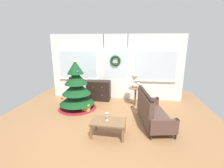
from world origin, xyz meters
TOP-DOWN VIEW (x-y plane):
  - ground_plane at (0.00, 0.00)m, footprint 6.76×6.76m
  - back_wall_with_door at (0.00, 2.08)m, footprint 5.20×0.19m
  - christmas_tree at (-1.22, 0.89)m, footprint 1.32×1.32m
  - dresser_cabinet at (-0.64, 1.79)m, footprint 0.91×0.47m
  - settee_sofa at (1.21, 0.02)m, footprint 0.94×1.67m
  - side_table at (0.80, 1.38)m, footprint 0.50×0.48m
  - table_lamp at (0.74, 1.42)m, footprint 0.28×0.28m
  - flower_vase at (0.90, 1.32)m, footprint 0.11×0.10m
  - coffee_table at (0.12, -0.69)m, footprint 0.87×0.56m
  - wine_glass at (0.08, -0.67)m, footprint 0.08×0.08m
  - gift_box at (-0.84, 0.69)m, footprint 0.23×0.21m

SIDE VIEW (x-z plane):
  - ground_plane at x=0.00m, z-range 0.00..0.00m
  - gift_box at x=-0.84m, z-range 0.00..0.23m
  - coffee_table at x=0.12m, z-range 0.14..0.54m
  - settee_sofa at x=1.21m, z-range -0.10..0.86m
  - dresser_cabinet at x=-0.64m, z-range 0.00..0.78m
  - side_table at x=0.80m, z-range 0.14..0.82m
  - wine_glass at x=0.08m, z-range 0.44..0.64m
  - christmas_tree at x=-1.22m, z-range -0.22..1.52m
  - flower_vase at x=0.90m, z-range 0.62..0.97m
  - table_lamp at x=0.74m, z-range 0.74..1.18m
  - back_wall_with_door at x=0.00m, z-range 0.01..2.56m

